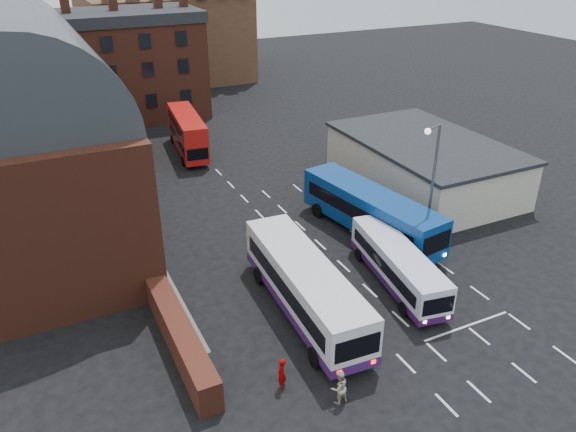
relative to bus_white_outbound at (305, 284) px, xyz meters
name	(u,v)px	position (x,y,z in m)	size (l,w,h in m)	color
ground	(364,321)	(2.71, -2.20, -1.99)	(180.00, 180.00, 0.00)	black
railway_station	(23,128)	(-12.79, 18.80, 5.65)	(12.00, 28.00, 16.00)	#602B1E
forecourt_wall	(181,338)	(-7.49, -0.20, -1.09)	(1.20, 10.00, 1.80)	#602B1E
cream_building	(424,163)	(17.71, 11.80, 0.17)	(10.40, 16.40, 4.25)	beige
brick_terrace	(104,73)	(-3.29, 43.80, 3.51)	(22.00, 10.00, 11.00)	brown
castle_keep	(162,35)	(8.71, 63.80, 4.01)	(22.00, 22.00, 12.00)	brown
bus_white_outbound	(305,284)	(0.00, 0.00, 0.00)	(3.63, 12.47, 3.36)	white
bus_white_inbound	(398,264)	(6.59, 0.06, -0.45)	(3.62, 9.79, 2.61)	white
bus_blue	(371,210)	(8.71, 6.39, 0.02)	(4.72, 12.76, 3.40)	navy
bus_red_double	(188,133)	(1.77, 28.73, 0.13)	(3.41, 10.16, 3.98)	red
street_lamp	(431,176)	(11.02, 3.03, 3.53)	(1.75, 0.89, 9.14)	#55595F
pedestrian_red	(282,373)	(-3.82, -4.90, -1.12)	(0.63, 0.41, 1.73)	#860204
pedestrian_beige	(339,387)	(-1.79, -6.96, -1.08)	(0.88, 0.68, 1.80)	#B2A495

